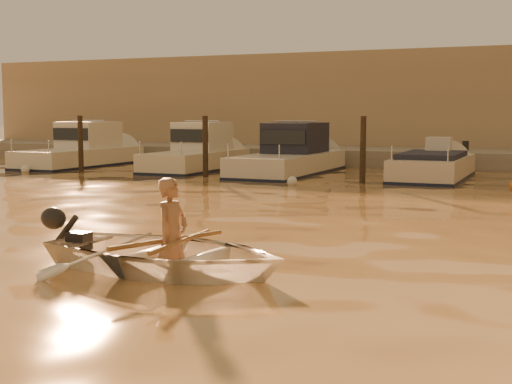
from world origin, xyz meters
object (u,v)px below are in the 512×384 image
at_px(waterfront_building, 441,106).
at_px(dinghy, 166,253).
at_px(moored_boat_0, 80,150).
at_px(person, 172,236).
at_px(moored_boat_3, 433,172).
at_px(moored_boat_1, 196,153).
at_px(moored_boat_2, 289,156).

bearing_deg(waterfront_building, dinghy, -88.79).
bearing_deg(waterfront_building, moored_boat_0, -137.99).
distance_m(person, moored_boat_3, 15.01).
bearing_deg(waterfront_building, person, -88.57).
xyz_separation_m(moored_boat_3, waterfront_building, (-1.52, 11.00, 2.17)).
relative_size(dinghy, moored_boat_0, 0.51).
height_order(person, moored_boat_1, moored_boat_1).
height_order(moored_boat_0, moored_boat_1, same).
distance_m(moored_boat_0, waterfront_building, 16.53).
relative_size(moored_boat_3, waterfront_building, 0.13).
height_order(dinghy, person, person).
height_order(moored_boat_1, moored_boat_3, moored_boat_1).
bearing_deg(moored_boat_3, moored_boat_1, 180.00).
relative_size(moored_boat_2, moored_boat_3, 1.24).
bearing_deg(dinghy, moored_boat_0, 44.05).
height_order(person, moored_boat_0, moored_boat_0).
bearing_deg(dinghy, moored_boat_1, 30.49).
height_order(moored_boat_0, waterfront_building, waterfront_building).
relative_size(moored_boat_2, waterfront_building, 0.16).
height_order(person, moored_boat_3, person).
xyz_separation_m(dinghy, moored_boat_0, (-12.76, 14.98, 0.39)).
relative_size(moored_boat_1, moored_boat_3, 1.03).
distance_m(dinghy, moored_boat_1, 16.79).
distance_m(moored_boat_1, moored_boat_2, 3.65).
bearing_deg(moored_boat_0, moored_boat_1, 0.00).
height_order(moored_boat_2, waterfront_building, waterfront_building).
bearing_deg(moored_boat_1, waterfront_building, 57.37).
bearing_deg(moored_boat_0, waterfront_building, 42.01).
bearing_deg(waterfront_building, moored_boat_2, -107.15).
relative_size(person, moored_boat_0, 0.23).
bearing_deg(person, moored_boat_2, 18.71).
distance_m(moored_boat_2, moored_boat_3, 4.93).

